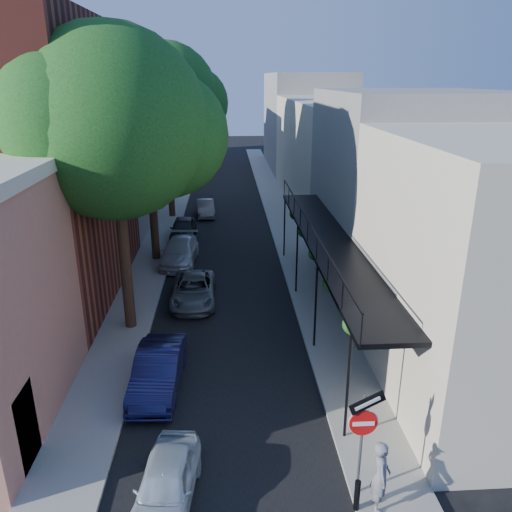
{
  "coord_description": "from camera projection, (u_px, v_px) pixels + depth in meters",
  "views": [
    {
      "loc": [
        0.15,
        -8.25,
        9.54
      ],
      "look_at": [
        1.28,
        10.52,
        2.8
      ],
      "focal_mm": 35.0,
      "sensor_mm": 36.0,
      "label": 1
    }
  ],
  "objects": [
    {
      "name": "parked_car_b",
      "position": [
        158.0,
        370.0,
        16.04
      ],
      "size": [
        1.56,
        4.06,
        1.32
      ],
      "primitive_type": "imported",
      "rotation": [
        0.0,
        0.0,
        -0.04
      ],
      "color": "#13143C",
      "rests_on": "ground"
    },
    {
      "name": "buildings_left",
      "position": [
        94.0,
        145.0,
        35.79
      ],
      "size": [
        10.1,
        59.1,
        12.0
      ],
      "color": "#B96F5F",
      "rests_on": "ground"
    },
    {
      "name": "parked_car_d",
      "position": [
        180.0,
        252.0,
        27.02
      ],
      "size": [
        2.07,
        4.53,
        1.29
      ],
      "primitive_type": "imported",
      "rotation": [
        0.0,
        0.0,
        -0.06
      ],
      "color": "silver",
      "rests_on": "ground"
    },
    {
      "name": "oak_mid",
      "position": [
        155.0,
        129.0,
        25.51
      ],
      "size": [
        6.6,
        6.0,
        10.2
      ],
      "color": "#312113",
      "rests_on": "ground"
    },
    {
      "name": "buildings_right",
      "position": [
        343.0,
        149.0,
        37.68
      ],
      "size": [
        9.8,
        55.0,
        10.0
      ],
      "color": "beige",
      "rests_on": "ground"
    },
    {
      "name": "pedestrian",
      "position": [
        381.0,
        476.0,
        11.33
      ],
      "size": [
        0.55,
        0.72,
        1.79
      ],
      "primitive_type": "imported",
      "rotation": [
        0.0,
        0.0,
        1.38
      ],
      "color": "slate",
      "rests_on": "sidewalk_right"
    },
    {
      "name": "sign_post",
      "position": [
        363.0,
        427.0,
        11.37
      ],
      "size": [
        0.89,
        0.17,
        2.99
      ],
      "color": "#595B60",
      "rests_on": "ground"
    },
    {
      "name": "parked_car_f",
      "position": [
        206.0,
        208.0,
        36.34
      ],
      "size": [
        1.5,
        3.54,
        1.14
      ],
      "primitive_type": "imported",
      "rotation": [
        0.0,
        0.0,
        0.09
      ],
      "color": "slate",
      "rests_on": "ground"
    },
    {
      "name": "parked_car_a",
      "position": [
        166.0,
        484.0,
        11.68
      ],
      "size": [
        1.67,
        3.43,
        1.13
      ],
      "primitive_type": "imported",
      "rotation": [
        0.0,
        0.0,
        -0.11
      ],
      "color": "#B5C0C8",
      "rests_on": "ground"
    },
    {
      "name": "bollard",
      "position": [
        357.0,
        495.0,
        11.42
      ],
      "size": [
        0.14,
        0.14,
        0.8
      ],
      "primitive_type": "cylinder",
      "color": "black",
      "rests_on": "sidewalk_right"
    },
    {
      "name": "parked_car_e",
      "position": [
        183.0,
        228.0,
        31.15
      ],
      "size": [
        1.55,
        3.81,
        1.29
      ],
      "primitive_type": "imported",
      "rotation": [
        0.0,
        0.0,
        -0.01
      ],
      "color": "black",
      "rests_on": "ground"
    },
    {
      "name": "road_surface",
      "position": [
        225.0,
        206.0,
        39.15
      ],
      "size": [
        6.0,
        64.0,
        0.01
      ],
      "primitive_type": "cube",
      "color": "black",
      "rests_on": "ground"
    },
    {
      "name": "oak_far",
      "position": [
        173.0,
        98.0,
        33.6
      ],
      "size": [
        7.7,
        7.0,
        11.9
      ],
      "color": "#312113",
      "rests_on": "ground"
    },
    {
      "name": "parked_car_c",
      "position": [
        194.0,
        290.0,
        22.32
      ],
      "size": [
        1.93,
        4.14,
        1.15
      ],
      "primitive_type": "imported",
      "rotation": [
        0.0,
        0.0,
        0.01
      ],
      "color": "slate",
      "rests_on": "ground"
    },
    {
      "name": "sidewalk_left",
      "position": [
        174.0,
        206.0,
        38.9
      ],
      "size": [
        2.0,
        64.0,
        0.12
      ],
      "primitive_type": "cube",
      "color": "gray",
      "rests_on": "ground"
    },
    {
      "name": "sidewalk_right",
      "position": [
        276.0,
        205.0,
        39.35
      ],
      "size": [
        2.0,
        64.0,
        0.12
      ],
      "primitive_type": "cube",
      "color": "gray",
      "rests_on": "ground"
    },
    {
      "name": "oak_near",
      "position": [
        126.0,
        127.0,
        17.75
      ],
      "size": [
        7.48,
        6.8,
        11.42
      ],
      "color": "#312113",
      "rests_on": "ground"
    }
  ]
}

